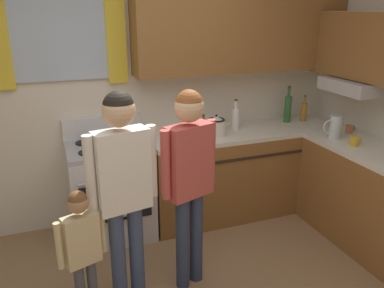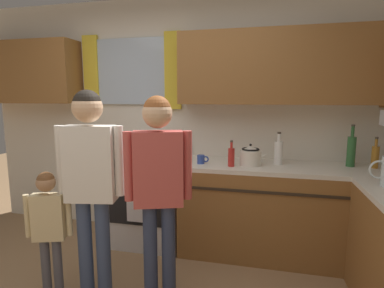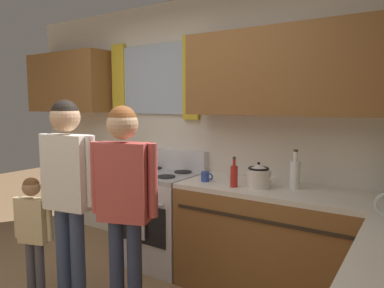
{
  "view_description": "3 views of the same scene",
  "coord_description": "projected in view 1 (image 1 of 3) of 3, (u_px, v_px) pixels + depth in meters",
  "views": [
    {
      "loc": [
        -0.67,
        -1.9,
        2.07
      ],
      "look_at": [
        0.3,
        0.67,
        1.13
      ],
      "focal_mm": 37.13,
      "sensor_mm": 36.0,
      "label": 1
    },
    {
      "loc": [
        0.98,
        -1.46,
        1.55
      ],
      "look_at": [
        0.4,
        0.98,
        1.16
      ],
      "focal_mm": 29.02,
      "sensor_mm": 36.0,
      "label": 2
    },
    {
      "loc": [
        1.93,
        -1.15,
        1.56
      ],
      "look_at": [
        0.55,
        0.97,
        1.28
      ],
      "focal_mm": 33.26,
      "sensor_mm": 36.0,
      "label": 3
    }
  ],
  "objects": [
    {
      "name": "bottle_sauce_red",
      "position": [
        203.0,
        130.0,
        3.72
      ],
      "size": [
        0.06,
        0.06,
        0.25
      ],
      "color": "red",
      "rests_on": "kitchen_counter_run"
    },
    {
      "name": "bottle_oil_amber",
      "position": [
        304.0,
        111.0,
        4.35
      ],
      "size": [
        0.06,
        0.06,
        0.29
      ],
      "color": "#B27223",
      "rests_on": "kitchen_counter_run"
    },
    {
      "name": "adult_holding_child",
      "position": [
        123.0,
        179.0,
        2.63
      ],
      "size": [
        0.49,
        0.22,
        1.6
      ],
      "color": "#38476B",
      "rests_on": "ground"
    },
    {
      "name": "mug_cobalt_blue",
      "position": [
        172.0,
        137.0,
        3.68
      ],
      "size": [
        0.11,
        0.07,
        0.08
      ],
      "color": "#2D479E",
      "rests_on": "kitchen_counter_run"
    },
    {
      "name": "stovetop_kettle",
      "position": [
        216.0,
        126.0,
        3.86
      ],
      "size": [
        0.27,
        0.2,
        0.21
      ],
      "color": "silver",
      "rests_on": "kitchen_counter_run"
    },
    {
      "name": "water_pitcher",
      "position": [
        334.0,
        127.0,
        3.75
      ],
      "size": [
        0.19,
        0.11,
        0.22
      ],
      "color": "silver",
      "rests_on": "kitchen_counter_run"
    },
    {
      "name": "bottle_milk_white",
      "position": [
        235.0,
        118.0,
        4.03
      ],
      "size": [
        0.08,
        0.08,
        0.31
      ],
      "color": "white",
      "rests_on": "kitchen_counter_run"
    },
    {
      "name": "cup_terracotta",
      "position": [
        350.0,
        129.0,
        3.94
      ],
      "size": [
        0.11,
        0.07,
        0.08
      ],
      "color": "#B76642",
      "rests_on": "kitchen_counter_run"
    },
    {
      "name": "bottle_wine_green",
      "position": [
        288.0,
        108.0,
        4.28
      ],
      "size": [
        0.08,
        0.08,
        0.39
      ],
      "color": "#2D6633",
      "rests_on": "kitchen_counter_run"
    },
    {
      "name": "adult_in_plaid",
      "position": [
        189.0,
        168.0,
        2.86
      ],
      "size": [
        0.46,
        0.26,
        1.56
      ],
      "color": "#2D3856",
      "rests_on": "ground"
    },
    {
      "name": "small_child",
      "position": [
        82.0,
        244.0,
        2.56
      ],
      "size": [
        0.32,
        0.16,
        1.01
      ],
      "color": "#4C4C56",
      "rests_on": "ground"
    },
    {
      "name": "stove_oven",
      "position": [
        111.0,
        189.0,
        3.73
      ],
      "size": [
        0.74,
        0.67,
        1.1
      ],
      "color": "silver",
      "rests_on": "ground"
    },
    {
      "name": "kitchen_counter_run",
      "position": [
        295.0,
        181.0,
        3.93
      ],
      "size": [
        2.11,
        2.07,
        0.9
      ],
      "color": "brown",
      "rests_on": "ground"
    },
    {
      "name": "mug_mustard_yellow",
      "position": [
        355.0,
        141.0,
        3.57
      ],
      "size": [
        0.12,
        0.08,
        0.09
      ],
      "color": "gold",
      "rests_on": "kitchen_counter_run"
    },
    {
      "name": "back_wall_unit",
      "position": [
        126.0,
        72.0,
        3.72
      ],
      "size": [
        4.6,
        0.42,
        2.6
      ],
      "color": "silver",
      "rests_on": "ground"
    }
  ]
}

